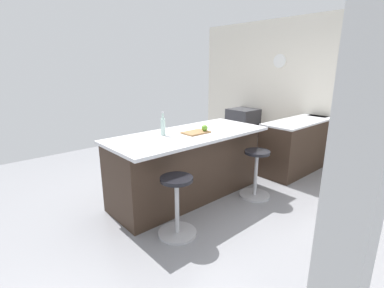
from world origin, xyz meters
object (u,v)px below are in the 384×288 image
oven_range (243,128)px  apple_green (205,128)px  stool_by_window (256,175)px  stool_middle (177,208)px  water_bottle (163,126)px  kitchen_island (187,165)px  cutting_board (196,132)px

oven_range → apple_green: 2.87m
apple_green → stool_by_window: bearing=136.0°
stool_middle → water_bottle: (-0.39, -0.77, 0.75)m
kitchen_island → water_bottle: size_ratio=7.34×
stool_by_window → water_bottle: size_ratio=2.22×
stool_by_window → water_bottle: (1.06, -0.77, 0.75)m
stool_by_window → stool_middle: 1.45m
kitchen_island → cutting_board: bearing=125.5°
stool_by_window → apple_green: bearing=-44.0°
kitchen_island → stool_middle: (0.73, 0.66, -0.16)m
oven_range → stool_by_window: (1.96, 1.81, -0.12)m
stool_by_window → cutting_board: (0.66, -0.57, 0.64)m
oven_range → water_bottle: (3.03, 1.04, 0.63)m
stool_middle → apple_green: (-0.92, -0.52, 0.69)m
stool_by_window → stool_middle: same height
kitchen_island → oven_range: bearing=-157.0°
kitchen_island → stool_by_window: kitchen_island is taller
kitchen_island → water_bottle: (0.33, -0.10, 0.59)m
cutting_board → water_bottle: (0.41, -0.20, 0.11)m
stool_by_window → cutting_board: cutting_board is taller
oven_range → stool_middle: (3.42, 1.81, -0.12)m
kitchen_island → apple_green: size_ratio=26.54×
oven_range → cutting_board: bearing=25.4°
oven_range → water_bottle: size_ratio=2.84×
apple_green → oven_range: bearing=-152.7°
kitchen_island → stool_by_window: size_ratio=3.30×
kitchen_island → water_bottle: bearing=-17.2°
cutting_board → oven_range: bearing=-154.6°
stool_middle → apple_green: bearing=-150.5°
stool_middle → cutting_board: 1.17m
cutting_board → apple_green: size_ratio=4.16×
oven_range → cutting_board: size_ratio=2.46×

